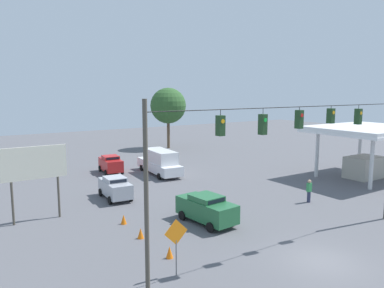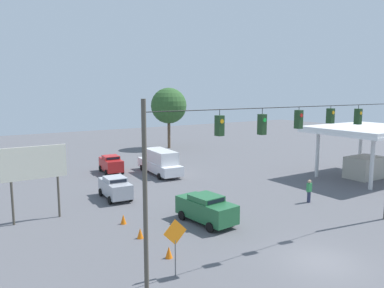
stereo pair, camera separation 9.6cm
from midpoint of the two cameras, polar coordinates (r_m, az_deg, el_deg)
ground_plane at (r=21.67m, az=19.09°, el=-16.57°), size 140.00×140.00×0.00m
overhead_signal_span at (r=21.18m, az=15.65°, el=-0.82°), size 18.57×0.38×8.57m
box_truck_white_oncoming_deep at (r=40.22m, az=-5.01°, el=-2.75°), size 2.77×7.57×2.62m
sedan_red_withflow_deep at (r=41.70m, az=-12.34°, el=-2.97°), size 2.24×3.98×1.88m
sedan_green_withflow_mid at (r=25.65m, az=2.10°, el=-9.77°), size 2.45×4.68×1.92m
sedan_silver_withflow_far at (r=31.81m, az=-11.72°, el=-6.47°), size 2.15×4.19×1.83m
traffic_cone_nearest at (r=20.86m, az=-3.58°, el=-16.13°), size 0.39×0.39×0.65m
traffic_cone_second at (r=23.51m, az=-7.95°, el=-13.31°), size 0.39×0.39×0.65m
traffic_cone_third at (r=26.03m, az=-10.48°, el=-11.21°), size 0.39×0.39×0.65m
gas_station at (r=41.80m, az=24.92°, el=0.47°), size 10.67×8.63×5.28m
roadside_billboard at (r=27.45m, az=-22.98°, el=-3.29°), size 4.24×0.16×5.18m
work_zone_sign at (r=18.42m, az=-2.59°, el=-13.89°), size 1.27×0.06×2.84m
pedestrian at (r=31.55m, az=17.32°, el=-6.81°), size 0.40×0.28×1.86m
tree_horizon_right at (r=57.81m, az=-3.70°, el=5.83°), size 5.48×5.48×9.32m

